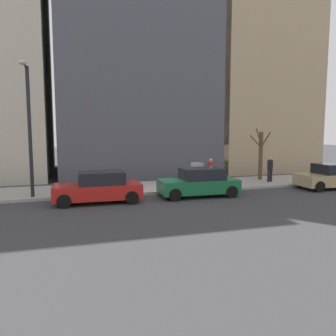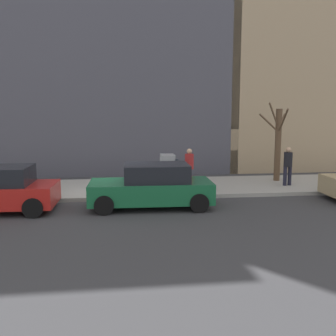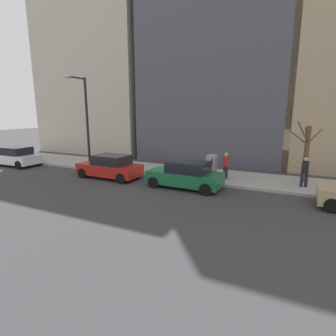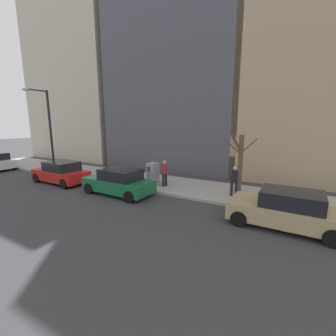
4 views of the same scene
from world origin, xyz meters
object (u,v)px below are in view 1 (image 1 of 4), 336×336
(parked_car_green, at_px, (199,183))
(office_block_center, at_px, (131,1))
(utility_box, at_px, (197,174))
(trash_bin, at_px, (184,180))
(bare_tree, at_px, (261,154))
(pedestrian_near_meter, at_px, (270,168))
(office_tower_left, at_px, (249,62))
(parking_meter, at_px, (206,174))
(pedestrian_midblock, at_px, (211,170))
(streetlamp, at_px, (29,120))
(parked_car_red, at_px, (99,188))
(parked_car_tan, at_px, (332,177))

(parked_car_green, relative_size, office_block_center, 0.15)
(utility_box, height_order, trash_bin, utility_box)
(trash_bin, bearing_deg, utility_box, -68.00)
(bare_tree, bearing_deg, utility_box, 103.74)
(pedestrian_near_meter, bearing_deg, office_tower_left, -123.10)
(parking_meter, bearing_deg, pedestrian_midblock, -38.15)
(pedestrian_near_meter, bearing_deg, pedestrian_midblock, -10.58)
(streetlamp, relative_size, trash_bin, 7.22)
(bare_tree, height_order, office_block_center, office_block_center)
(parked_car_red, height_order, pedestrian_midblock, pedestrian_midblock)
(pedestrian_near_meter, distance_m, office_block_center, 18.42)
(parking_meter, distance_m, utility_box, 0.90)
(office_tower_left, bearing_deg, parking_meter, 139.50)
(office_block_center, bearing_deg, parked_car_green, -174.95)
(utility_box, bearing_deg, trash_bin, 112.00)
(parked_car_tan, relative_size, pedestrian_near_meter, 2.56)
(utility_box, bearing_deg, streetlamp, 96.24)
(utility_box, xyz_separation_m, bare_tree, (1.28, -5.24, 1.09))
(parked_car_green, height_order, pedestrian_near_meter, pedestrian_near_meter)
(parked_car_green, relative_size, streetlamp, 0.65)
(utility_box, xyz_separation_m, office_block_center, (10.47, 1.95, 13.68))
(utility_box, relative_size, office_tower_left, 0.07)
(utility_box, relative_size, office_block_center, 0.05)
(parking_meter, height_order, streetlamp, streetlamp)
(parked_car_red, height_order, streetlamp, streetlamp)
(bare_tree, bearing_deg, pedestrian_midblock, 106.77)
(streetlamp, bearing_deg, pedestrian_midblock, -84.45)
(parking_meter, distance_m, office_block_center, 17.79)
(parking_meter, xyz_separation_m, office_block_center, (11.32, 2.21, 13.55))
(streetlamp, xyz_separation_m, office_block_center, (11.48, -7.34, 10.51))
(bare_tree, xyz_separation_m, office_block_center, (9.18, 7.20, 12.59))
(office_tower_left, relative_size, office_block_center, 0.67)
(pedestrian_near_meter, bearing_deg, parked_car_green, 9.99)
(pedestrian_near_meter, bearing_deg, parked_car_red, -0.05)
(parked_car_tan, height_order, parking_meter, parked_car_tan)
(parked_car_red, bearing_deg, office_block_center, -16.57)
(pedestrian_near_meter, height_order, office_tower_left, office_tower_left)
(parked_car_red, xyz_separation_m, streetlamp, (1.36, 3.19, 3.28))
(office_tower_left, xyz_separation_m, office_block_center, (1.64, 10.47, 4.72))
(bare_tree, bearing_deg, parked_car_red, 107.87)
(pedestrian_midblock, distance_m, office_tower_left, 14.58)
(pedestrian_near_meter, xyz_separation_m, office_block_center, (10.35, 7.19, 13.44))
(parked_car_tan, xyz_separation_m, parking_meter, (1.61, 7.62, 0.24))
(parked_car_green, height_order, office_block_center, office_block_center)
(parked_car_green, relative_size, office_tower_left, 0.22)
(parked_car_tan, relative_size, office_tower_left, 0.22)
(parked_car_red, height_order, utility_box, utility_box)
(office_tower_left, bearing_deg, parked_car_red, 127.46)
(utility_box, bearing_deg, pedestrian_near_meter, -88.75)
(office_block_center, bearing_deg, trash_bin, -174.93)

